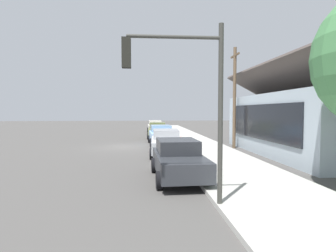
% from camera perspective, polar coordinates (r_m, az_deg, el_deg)
% --- Properties ---
extents(ground_plane, '(120.00, 120.00, 0.00)m').
position_cam_1_polar(ground_plane, '(22.36, -8.57, -4.17)').
color(ground_plane, '#4C4947').
extents(sidewalk_curb, '(60.00, 4.20, 0.16)m').
position_cam_1_polar(sidewalk_curb, '(22.69, 5.72, -3.85)').
color(sidewalk_curb, '#B2AFA8').
rests_on(sidewalk_curb, ground).
extents(car_ivory, '(4.35, 1.99, 1.59)m').
position_cam_1_polar(car_ivory, '(35.96, -2.61, -0.13)').
color(car_ivory, silver).
rests_on(car_ivory, ground).
extents(car_olive, '(4.85, 2.20, 1.59)m').
position_cam_1_polar(car_olive, '(29.51, -2.12, -0.81)').
color(car_olive, olive).
rests_on(car_olive, ground).
extents(car_skyblue, '(4.56, 2.18, 1.59)m').
position_cam_1_polar(car_skyblue, '(23.78, -1.39, -1.74)').
color(car_skyblue, '#8CB7E0').
rests_on(car_skyblue, ground).
extents(car_silver, '(4.91, 2.15, 1.59)m').
position_cam_1_polar(car_silver, '(18.01, -0.42, -3.26)').
color(car_silver, silver).
rests_on(car_silver, ground).
extents(car_charcoal, '(4.62, 2.16, 1.59)m').
position_cam_1_polar(car_charcoal, '(11.73, 2.10, -6.65)').
color(car_charcoal, '#2D3035').
rests_on(car_charcoal, ground).
extents(storefront_building, '(13.17, 6.84, 5.72)m').
position_cam_1_polar(storefront_building, '(20.34, 26.32, 0.68)').
color(storefront_building, '#ADBCC6').
rests_on(storefront_building, ground).
extents(traffic_light_main, '(0.37, 2.79, 5.20)m').
position_cam_1_polar(traffic_light_main, '(7.91, 3.02, 8.13)').
color(traffic_light_main, '#383833').
rests_on(traffic_light_main, ground).
extents(utility_pole_wooden, '(1.80, 0.24, 7.50)m').
position_cam_1_polar(utility_pole_wooden, '(21.86, 13.20, 5.94)').
color(utility_pole_wooden, brown).
rests_on(utility_pole_wooden, ground).
extents(fire_hydrant_red, '(0.22, 0.22, 0.71)m').
position_cam_1_polar(fire_hydrant_red, '(21.31, 2.58, -3.15)').
color(fire_hydrant_red, red).
rests_on(fire_hydrant_red, sidewalk_curb).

